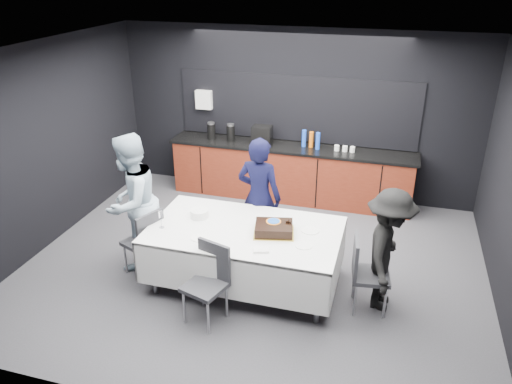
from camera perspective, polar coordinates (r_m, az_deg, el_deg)
ground at (r=6.79m, az=-0.24°, el=-8.40°), size 6.00×6.00×0.00m
room_shell at (r=5.96m, az=-0.27°, el=6.66°), size 6.04×5.04×2.82m
kitchenette at (r=8.44m, az=3.87°, el=2.75°), size 4.10×0.64×2.05m
party_table at (r=6.12m, az=-1.30°, el=-5.38°), size 2.32×1.32×0.78m
cake_assembly at (r=5.94m, az=2.07°, el=-4.17°), size 0.55×0.48×0.16m
plate_stack at (r=6.34m, az=-6.49°, el=-2.44°), size 0.23×0.23×0.10m
loose_plate_near at (r=5.90m, az=-6.55°, el=-5.22°), size 0.19×0.19×0.01m
loose_plate_right_a at (r=6.05m, az=6.22°, el=-4.38°), size 0.22×0.22×0.01m
loose_plate_right_b at (r=5.74m, az=5.47°, el=-6.08°), size 0.20×0.20×0.01m
loose_plate_far at (r=6.33m, az=0.53°, el=-2.80°), size 0.18×0.18×0.01m
fork_pile at (r=5.61m, az=0.58°, el=-6.66°), size 0.20×0.16×0.03m
champagne_flute at (r=6.12m, az=-10.84°, el=-2.70°), size 0.06×0.06×0.22m
chair_left at (r=6.49m, az=-12.45°, el=-5.21°), size 0.55×0.55×0.92m
chair_right at (r=5.89m, az=12.27°, el=-8.57°), size 0.47×0.47×0.92m
chair_near at (r=5.65m, az=-5.41°, el=-9.64°), size 0.52×0.52×0.92m
person_center at (r=6.69m, az=0.38°, el=-0.62°), size 0.65×0.47×1.68m
person_left at (r=6.61m, az=-14.07°, el=-1.14°), size 0.77×0.95×1.82m
person_right at (r=5.88m, az=14.82°, el=-6.48°), size 0.61×1.00×1.49m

